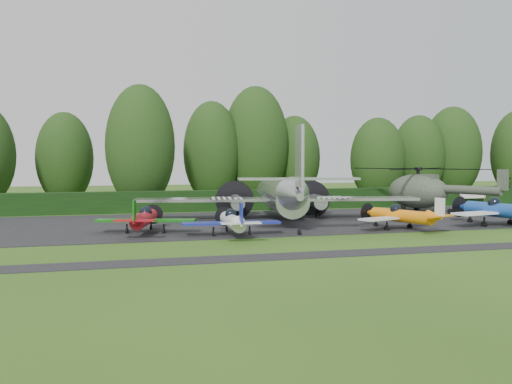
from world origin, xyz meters
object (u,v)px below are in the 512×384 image
object	(u,v)px
transport_plane	(281,196)
light_plane_red	(144,219)
light_plane_orange	(402,216)
light_plane_blue	(501,210)
sign_board	(473,194)
helicopter	(418,188)
light_plane_white	(232,221)

from	to	relation	value
transport_plane	light_plane_red	distance (m)	12.49
light_plane_orange	light_plane_blue	distance (m)	8.26
transport_plane	sign_board	xyz separation A→B (m)	(24.88, 9.37, -0.86)
helicopter	light_plane_white	bearing A→B (deg)	-125.76
light_plane_white	light_plane_blue	distance (m)	20.60
light_plane_blue	sign_board	xyz separation A→B (m)	(10.20, 17.23, -0.01)
light_plane_red	light_plane_blue	bearing A→B (deg)	-20.82
helicopter	sign_board	distance (m)	10.86
light_plane_red	light_plane_white	bearing A→B (deg)	-42.08
light_plane_white	helicopter	distance (m)	24.57
transport_plane	light_plane_blue	xyz separation A→B (m)	(14.68, -7.87, -0.85)
light_plane_white	light_plane_blue	size ratio (longest dim) A/B	0.82
light_plane_orange	light_plane_blue	bearing A→B (deg)	19.16
light_plane_red	light_plane_orange	distance (m)	17.92
light_plane_red	light_plane_orange	bearing A→B (deg)	-23.26
transport_plane	light_plane_white	size ratio (longest dim) A/B	3.47
light_plane_orange	transport_plane	bearing A→B (deg)	149.25
transport_plane	helicopter	distance (m)	15.88
light_plane_white	sign_board	xyz separation A→B (m)	(30.80, 17.32, 0.21)
light_plane_orange	helicopter	world-z (taller)	helicopter
sign_board	light_plane_red	bearing A→B (deg)	-155.46
light_plane_white	light_plane_orange	bearing A→B (deg)	-2.73
light_plane_blue	helicopter	size ratio (longest dim) A/B	0.53
light_plane_orange	light_plane_white	bearing A→B (deg)	-159.50
light_plane_white	helicopter	xyz separation A→B (m)	(21.15, 12.45, 1.26)
transport_plane	light_plane_red	bearing A→B (deg)	-164.96
light_plane_white	light_plane_orange	world-z (taller)	light_plane_orange
light_plane_red	light_plane_orange	size ratio (longest dim) A/B	1.02
light_plane_blue	helicopter	xyz separation A→B (m)	(0.55, 12.36, 1.04)
sign_board	helicopter	bearing A→B (deg)	-150.58
transport_plane	light_plane_blue	bearing A→B (deg)	-37.81
light_plane_red	sign_board	xyz separation A→B (m)	(36.19, 14.56, 0.18)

